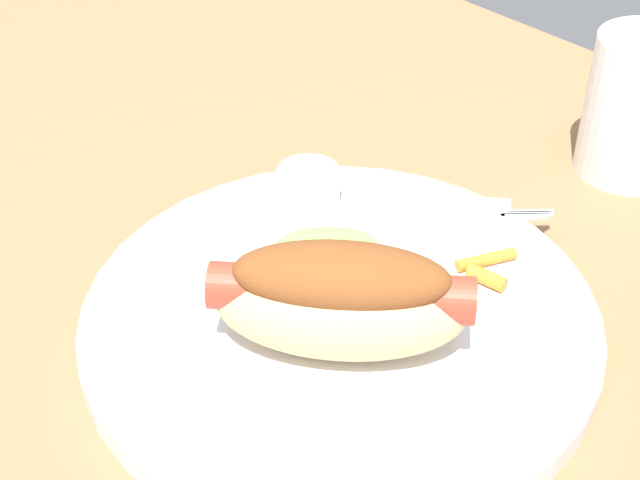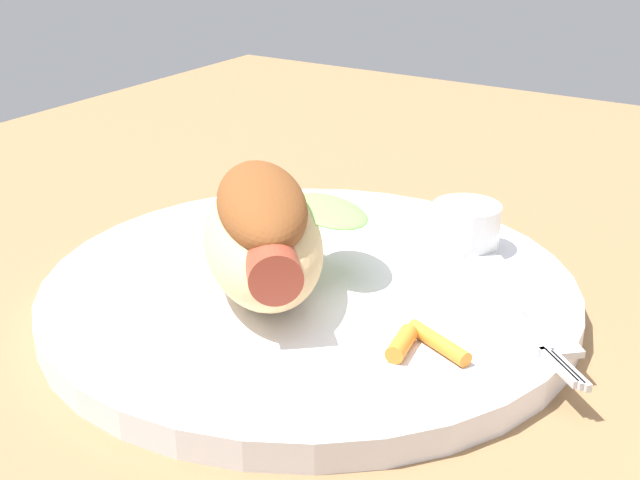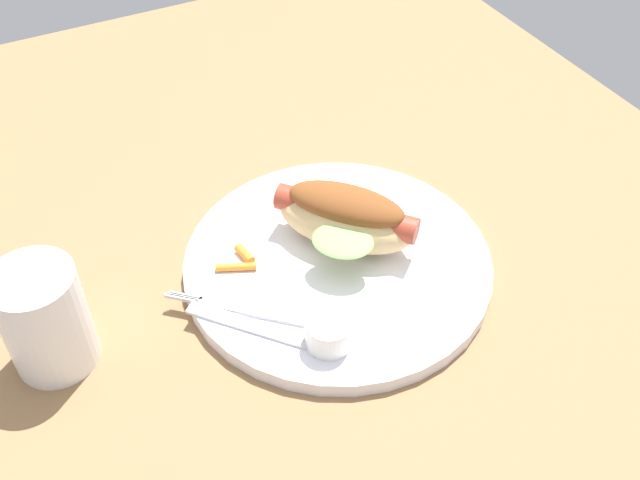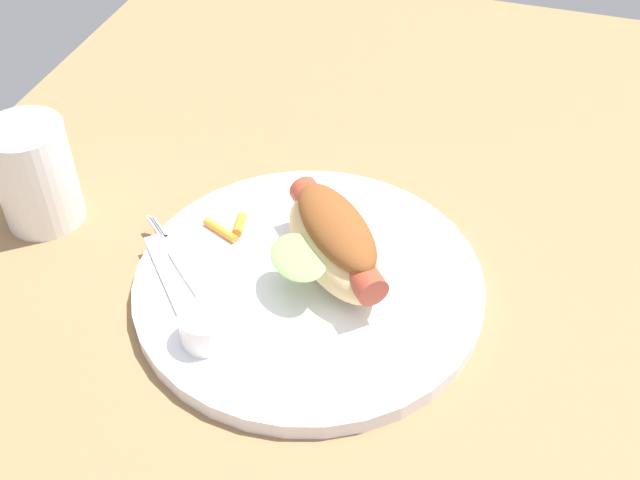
# 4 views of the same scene
# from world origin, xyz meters

# --- Properties ---
(ground_plane) EXTENTS (1.20, 0.90, 0.02)m
(ground_plane) POSITION_xyz_m (0.00, 0.00, -0.01)
(ground_plane) COLOR olive
(plate) EXTENTS (0.31, 0.31, 0.02)m
(plate) POSITION_xyz_m (-0.02, 0.03, 0.01)
(plate) COLOR white
(plate) RESTS_ON ground_plane
(hot_dog) EXTENTS (0.15, 0.14, 0.07)m
(hot_dog) POSITION_xyz_m (-0.00, 0.01, 0.05)
(hot_dog) COLOR #DBB77A
(hot_dog) RESTS_ON plate
(sauce_ramekin) EXTENTS (0.04, 0.04, 0.03)m
(sauce_ramekin) POSITION_xyz_m (-0.11, 0.09, 0.03)
(sauce_ramekin) COLOR white
(sauce_ramekin) RESTS_ON plate
(fork) EXTENTS (0.11, 0.13, 0.00)m
(fork) POSITION_xyz_m (-0.04, 0.14, 0.02)
(fork) COLOR silver
(fork) RESTS_ON plate
(knife) EXTENTS (0.11, 0.10, 0.00)m
(knife) POSITION_xyz_m (-0.07, 0.14, 0.02)
(knife) COLOR silver
(knife) RESTS_ON plate
(carrot_garnish) EXTENTS (0.04, 0.04, 0.01)m
(carrot_garnish) POSITION_xyz_m (0.02, 0.12, 0.02)
(carrot_garnish) COLOR orange
(carrot_garnish) RESTS_ON plate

